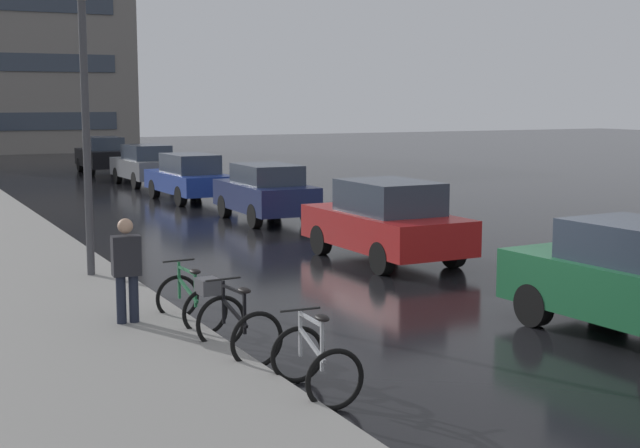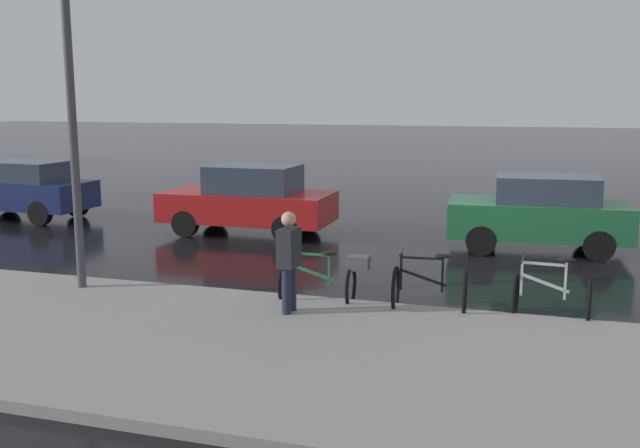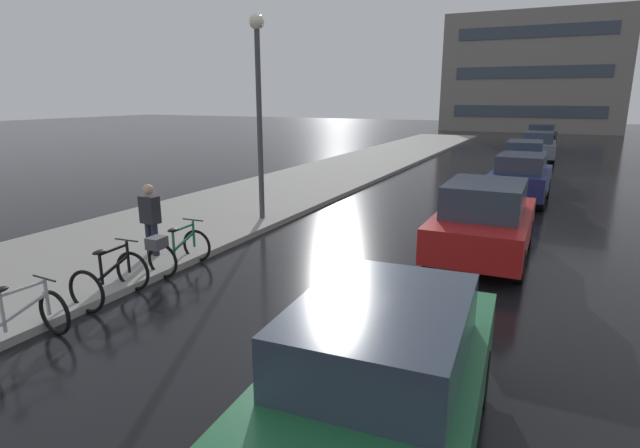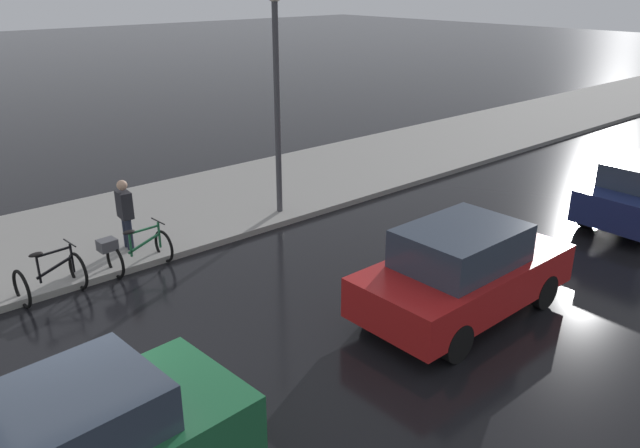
{
  "view_description": "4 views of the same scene",
  "coord_description": "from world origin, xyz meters",
  "px_view_note": "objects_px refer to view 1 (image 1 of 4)",
  "views": [
    {
      "loc": [
        -7.7,
        -9.71,
        3.32
      ],
      "look_at": [
        -1.96,
        1.66,
        1.54
      ],
      "focal_mm": 50.0,
      "sensor_mm": 36.0,
      "label": 1
    },
    {
      "loc": [
        -14.18,
        -0.76,
        3.3
      ],
      "look_at": [
        -1.4,
        3.18,
        0.91
      ],
      "focal_mm": 40.0,
      "sensor_mm": 36.0,
      "label": 2
    },
    {
      "loc": [
        3.06,
        -4.9,
        3.41
      ],
      "look_at": [
        -1.2,
        3.95,
        0.89
      ],
      "focal_mm": 28.0,
      "sensor_mm": 36.0,
      "label": 3
    },
    {
      "loc": [
        7.42,
        -2.27,
        5.55
      ],
      "look_at": [
        0.07,
        4.13,
        1.69
      ],
      "focal_mm": 35.0,
      "sensor_mm": 36.0,
      "label": 4
    }
  ],
  "objects_px": {
    "car_grey": "(146,165)",
    "car_red": "(386,221)",
    "car_blue": "(189,177)",
    "car_black": "(103,155)",
    "car_green": "(638,279)",
    "bicycle_second": "(238,328)",
    "car_navy": "(265,192)",
    "bicycle_third": "(195,298)",
    "pedestrian": "(127,269)",
    "bicycle_nearest": "(315,363)",
    "streetlamp": "(85,89)"
  },
  "relations": [
    {
      "from": "bicycle_third",
      "to": "car_grey",
      "type": "xyz_separation_m",
      "value": [
        5.55,
        22.16,
        0.34
      ]
    },
    {
      "from": "car_red",
      "to": "car_grey",
      "type": "relative_size",
      "value": 1.0
    },
    {
      "from": "bicycle_second",
      "to": "car_blue",
      "type": "bearing_deg",
      "value": 73.46
    },
    {
      "from": "bicycle_nearest",
      "to": "car_red",
      "type": "bearing_deg",
      "value": 53.8
    },
    {
      "from": "car_navy",
      "to": "car_grey",
      "type": "relative_size",
      "value": 0.94
    },
    {
      "from": "bicycle_second",
      "to": "car_green",
      "type": "xyz_separation_m",
      "value": [
        5.37,
        -1.57,
        0.43
      ]
    },
    {
      "from": "car_red",
      "to": "car_navy",
      "type": "relative_size",
      "value": 1.06
    },
    {
      "from": "car_green",
      "to": "car_blue",
      "type": "xyz_separation_m",
      "value": [
        -0.11,
        19.27,
        -0.05
      ]
    },
    {
      "from": "car_green",
      "to": "car_navy",
      "type": "bearing_deg",
      "value": 89.24
    },
    {
      "from": "bicycle_second",
      "to": "car_navy",
      "type": "bearing_deg",
      "value": 65.16
    },
    {
      "from": "car_navy",
      "to": "car_grey",
      "type": "height_order",
      "value": "car_grey"
    },
    {
      "from": "bicycle_nearest",
      "to": "car_grey",
      "type": "relative_size",
      "value": 0.27
    },
    {
      "from": "car_green",
      "to": "car_red",
      "type": "relative_size",
      "value": 0.94
    },
    {
      "from": "car_navy",
      "to": "car_red",
      "type": "bearing_deg",
      "value": -91.82
    },
    {
      "from": "bicycle_second",
      "to": "car_blue",
      "type": "xyz_separation_m",
      "value": [
        5.26,
        17.7,
        0.39
      ]
    },
    {
      "from": "car_blue",
      "to": "car_grey",
      "type": "height_order",
      "value": "car_grey"
    },
    {
      "from": "car_green",
      "to": "car_blue",
      "type": "bearing_deg",
      "value": 90.34
    },
    {
      "from": "bicycle_third",
      "to": "bicycle_second",
      "type": "bearing_deg",
      "value": -88.93
    },
    {
      "from": "pedestrian",
      "to": "car_blue",
      "type": "bearing_deg",
      "value": 68.55
    },
    {
      "from": "bicycle_third",
      "to": "car_blue",
      "type": "relative_size",
      "value": 0.33
    },
    {
      "from": "car_grey",
      "to": "car_red",
      "type": "bearing_deg",
      "value": -90.58
    },
    {
      "from": "bicycle_nearest",
      "to": "pedestrian",
      "type": "height_order",
      "value": "pedestrian"
    },
    {
      "from": "car_blue",
      "to": "pedestrian",
      "type": "xyz_separation_m",
      "value": [
        -6.19,
        -15.75,
        0.14
      ]
    },
    {
      "from": "bicycle_nearest",
      "to": "bicycle_third",
      "type": "xyz_separation_m",
      "value": [
        -0.25,
        3.41,
        0.08
      ]
    },
    {
      "from": "bicycle_third",
      "to": "car_red",
      "type": "bearing_deg",
      "value": 33.69
    },
    {
      "from": "bicycle_third",
      "to": "car_blue",
      "type": "height_order",
      "value": "car_blue"
    },
    {
      "from": "bicycle_second",
      "to": "car_black",
      "type": "relative_size",
      "value": 0.28
    },
    {
      "from": "bicycle_second",
      "to": "streetlamp",
      "type": "relative_size",
      "value": 0.21
    },
    {
      "from": "bicycle_third",
      "to": "car_green",
      "type": "relative_size",
      "value": 0.37
    },
    {
      "from": "car_green",
      "to": "car_blue",
      "type": "distance_m",
      "value": 19.27
    },
    {
      "from": "car_blue",
      "to": "pedestrian",
      "type": "distance_m",
      "value": 16.92
    },
    {
      "from": "car_blue",
      "to": "car_black",
      "type": "height_order",
      "value": "car_black"
    },
    {
      "from": "car_grey",
      "to": "car_blue",
      "type": "bearing_deg",
      "value": -92.51
    },
    {
      "from": "car_navy",
      "to": "pedestrian",
      "type": "distance_m",
      "value": 11.95
    },
    {
      "from": "car_navy",
      "to": "streetlamp",
      "type": "xyz_separation_m",
      "value": [
        -6.16,
        -6.21,
        2.7
      ]
    },
    {
      "from": "car_green",
      "to": "car_red",
      "type": "bearing_deg",
      "value": 90.31
    },
    {
      "from": "car_navy",
      "to": "car_blue",
      "type": "relative_size",
      "value": 0.9
    },
    {
      "from": "car_green",
      "to": "car_grey",
      "type": "height_order",
      "value": "car_green"
    },
    {
      "from": "car_grey",
      "to": "car_black",
      "type": "xyz_separation_m",
      "value": [
        -0.12,
        6.59,
        0.03
      ]
    },
    {
      "from": "car_blue",
      "to": "streetlamp",
      "type": "height_order",
      "value": "streetlamp"
    },
    {
      "from": "bicycle_third",
      "to": "pedestrian",
      "type": "bearing_deg",
      "value": 160.31
    },
    {
      "from": "bicycle_third",
      "to": "car_red",
      "type": "xyz_separation_m",
      "value": [
        5.37,
        3.58,
        0.36
      ]
    },
    {
      "from": "bicycle_third",
      "to": "car_navy",
      "type": "relative_size",
      "value": 0.37
    },
    {
      "from": "car_red",
      "to": "car_blue",
      "type": "xyz_separation_m",
      "value": [
        -0.08,
        12.5,
        -0.05
      ]
    },
    {
      "from": "bicycle_second",
      "to": "car_blue",
      "type": "relative_size",
      "value": 0.27
    },
    {
      "from": "car_green",
      "to": "car_black",
      "type": "height_order",
      "value": "car_black"
    },
    {
      "from": "car_grey",
      "to": "bicycle_nearest",
      "type": "bearing_deg",
      "value": -101.71
    },
    {
      "from": "car_black",
      "to": "pedestrian",
      "type": "distance_m",
      "value": 29.13
    },
    {
      "from": "bicycle_nearest",
      "to": "car_navy",
      "type": "relative_size",
      "value": 0.29
    },
    {
      "from": "bicycle_second",
      "to": "streetlamp",
      "type": "bearing_deg",
      "value": 96.04
    }
  ]
}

